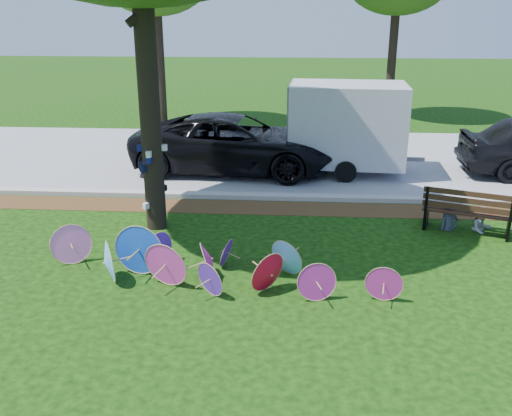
{
  "coord_description": "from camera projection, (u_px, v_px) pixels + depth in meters",
  "views": [
    {
      "loc": [
        1.22,
        -8.56,
        4.73
      ],
      "look_at": [
        0.5,
        2.0,
        0.9
      ],
      "focal_mm": 40.0,
      "sensor_mm": 36.0,
      "label": 1
    }
  ],
  "objects": [
    {
      "name": "cargo_trailer",
      "position": [
        347.0,
        124.0,
        16.38
      ],
      "size": [
        3.36,
        2.24,
        2.87
      ],
      "primitive_type": "cube",
      "rotation": [
        0.0,
        0.0,
        -0.06
      ],
      "color": "silver",
      "rests_on": "ground"
    },
    {
      "name": "person_right",
      "position": [
        484.0,
        208.0,
        12.37
      ],
      "size": [
        0.61,
        0.54,
        1.05
      ],
      "primitive_type": "imported",
      "rotation": [
        0.0,
        0.0,
        0.32
      ],
      "color": "silver",
      "rests_on": "ground"
    },
    {
      "name": "ground",
      "position": [
        219.0,
        297.0,
        9.72
      ],
      "size": [
        90.0,
        90.0,
        0.0
      ],
      "primitive_type": "plane",
      "color": "black",
      "rests_on": "ground"
    },
    {
      "name": "black_van",
      "position": [
        235.0,
        144.0,
        16.72
      ],
      "size": [
        6.14,
        3.2,
        1.65
      ],
      "primitive_type": "imported",
      "rotation": [
        0.0,
        0.0,
        1.49
      ],
      "color": "black",
      "rests_on": "ground"
    },
    {
      "name": "curb",
      "position": [
        245.0,
        196.0,
        14.58
      ],
      "size": [
        90.0,
        0.3,
        0.12
      ],
      "primitive_type": "cube",
      "color": "#B7B5AD",
      "rests_on": "ground"
    },
    {
      "name": "park_bench",
      "position": [
        468.0,
        210.0,
        12.35
      ],
      "size": [
        2.04,
        1.31,
        0.99
      ],
      "primitive_type": null,
      "rotation": [
        0.0,
        0.0,
        -0.33
      ],
      "color": "black",
      "rests_on": "ground"
    },
    {
      "name": "parasol_pile",
      "position": [
        191.0,
        260.0,
        10.2
      ],
      "size": [
        6.5,
        1.76,
        0.96
      ],
      "color": "#FF3EBA",
      "rests_on": "ground"
    },
    {
      "name": "person_left",
      "position": [
        451.0,
        204.0,
        12.39
      ],
      "size": [
        0.48,
        0.37,
        1.17
      ],
      "primitive_type": "imported",
      "rotation": [
        0.0,
        0.0,
        0.24
      ],
      "color": "#3A3F50",
      "rests_on": "ground"
    },
    {
      "name": "street",
      "position": [
        256.0,
        157.0,
        18.49
      ],
      "size": [
        90.0,
        8.0,
        0.01
      ],
      "primitive_type": "cube",
      "color": "gray",
      "rests_on": "ground"
    },
    {
      "name": "mulch_strip",
      "position": [
        243.0,
        207.0,
        13.94
      ],
      "size": [
        90.0,
        1.0,
        0.01
      ],
      "primitive_type": "cube",
      "color": "#472D16",
      "rests_on": "ground"
    }
  ]
}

